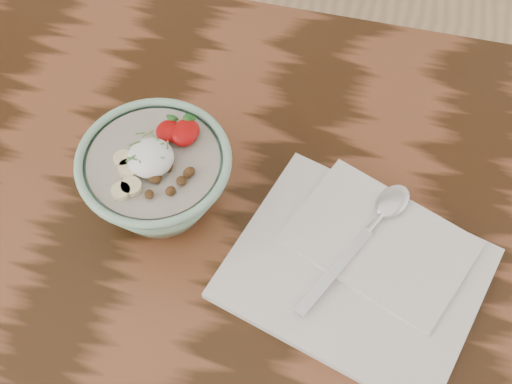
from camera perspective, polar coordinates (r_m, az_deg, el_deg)
table at (r=90.67cm, az=-12.68°, el=-8.20°), size 160.00×90.00×75.00cm
breakfast_bowl at (r=79.65cm, az=-7.90°, el=1.15°), size 16.89×16.89×11.44cm
napkin at (r=79.99cm, az=8.39°, el=-5.91°), size 31.53×28.09×1.63cm
spoon at (r=81.62cm, az=9.78°, el=-2.07°), size 10.97×19.23×1.06cm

